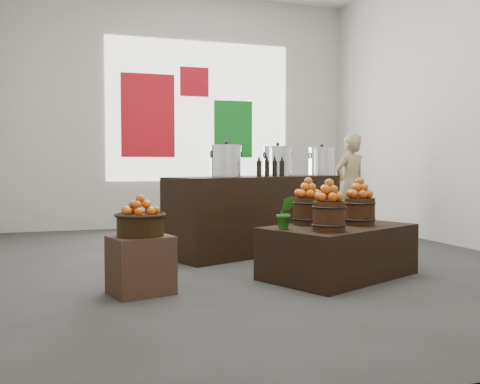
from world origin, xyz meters
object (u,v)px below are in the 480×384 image
object	(u,v)px
counter	(256,214)
display_table	(339,251)
stock_pot_center	(278,162)
shopper	(350,185)
wicker_basket	(140,225)
stock_pot_right	(322,162)
crate	(141,265)
stock_pot_left	(226,162)

from	to	relation	value
counter	display_table	bearing A→B (deg)	-102.07
stock_pot_center	shopper	size ratio (longest dim) A/B	0.23
wicker_basket	stock_pot_center	xyz separation A→B (m)	(1.96, 1.84, 0.54)
wicker_basket	stock_pot_right	distance (m)	3.51
stock_pot_center	shopper	world-z (taller)	shopper
stock_pot_center	crate	bearing A→B (deg)	-136.89
wicker_basket	stock_pot_center	world-z (taller)	stock_pot_center
wicker_basket	counter	world-z (taller)	counter
stock_pot_left	shopper	size ratio (longest dim) A/B	0.23
crate	stock_pot_left	xyz separation A→B (m)	(1.19, 1.53, 0.87)
display_table	stock_pot_center	world-z (taller)	stock_pot_center
display_table	stock_pot_right	bearing A→B (deg)	43.06
crate	stock_pot_center	distance (m)	2.82
wicker_basket	stock_pot_center	size ratio (longest dim) A/B	1.10
display_table	stock_pot_right	size ratio (longest dim) A/B	4.04
counter	stock_pot_left	bearing A→B (deg)	180.00
display_table	counter	size ratio (longest dim) A/B	0.62
crate	stock_pot_right	size ratio (longest dim) A/B	1.38
stock_pot_right	stock_pot_left	bearing A→B (deg)	-158.13
wicker_basket	stock_pot_right	world-z (taller)	stock_pot_right
counter	stock_pot_left	size ratio (longest dim) A/B	6.47
stock_pot_left	stock_pot_right	bearing A→B (deg)	21.87
crate	stock_pot_center	bearing A→B (deg)	43.11
crate	counter	xyz separation A→B (m)	(1.62, 1.70, 0.22)
display_table	stock_pot_left	world-z (taller)	stock_pot_left
stock_pot_right	crate	bearing A→B (deg)	-141.86
crate	wicker_basket	xyz separation A→B (m)	(0.00, 0.00, 0.33)
wicker_basket	display_table	bearing A→B (deg)	3.14
wicker_basket	display_table	xyz separation A→B (m)	(1.90, 0.10, -0.33)
display_table	shopper	size ratio (longest dim) A/B	0.93
crate	stock_pot_center	world-z (taller)	stock_pot_center
crate	counter	distance (m)	2.36
display_table	stock_pot_right	xyz separation A→B (m)	(0.83, 2.04, 0.86)
stock_pot_right	shopper	distance (m)	0.90
counter	stock_pot_center	world-z (taller)	stock_pot_center
shopper	stock_pot_left	bearing A→B (deg)	11.28
display_table	counter	world-z (taller)	counter
display_table	counter	bearing A→B (deg)	75.04
wicker_basket	counter	xyz separation A→B (m)	(1.62, 1.70, -0.11)
display_table	shopper	distance (m)	2.97
wicker_basket	crate	bearing A→B (deg)	0.00
wicker_basket	counter	size ratio (longest dim) A/B	0.17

